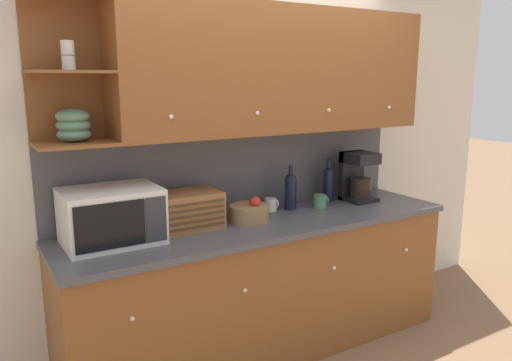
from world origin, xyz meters
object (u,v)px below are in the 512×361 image
object	(u,v)px
mug_blue_second	(271,204)
second_wine_bottle	(328,182)
coffee_maker	(357,176)
bread_box	(188,210)
microwave	(111,216)
wine_bottle	(291,189)
mug	(320,201)
fruit_basket	(250,212)

from	to	relation	value
mug_blue_second	second_wine_bottle	xyz separation A→B (m)	(0.52, 0.00, 0.10)
coffee_maker	mug_blue_second	bearing A→B (deg)	173.82
bread_box	coffee_maker	size ratio (longest dim) A/B	1.06
microwave	second_wine_bottle	size ratio (longest dim) A/B	1.63
wine_bottle	second_wine_bottle	size ratio (longest dim) A/B	0.97
mug	coffee_maker	xyz separation A→B (m)	(0.38, 0.03, 0.14)
fruit_basket	wine_bottle	distance (m)	0.43
microwave	wine_bottle	distance (m)	1.30
fruit_basket	wine_bottle	bearing A→B (deg)	15.24
coffee_maker	wine_bottle	bearing A→B (deg)	175.46
bread_box	coffee_maker	xyz separation A→B (m)	(1.40, -0.01, 0.07)
mug_blue_second	coffee_maker	distance (m)	0.76
microwave	wine_bottle	bearing A→B (deg)	3.54
microwave	mug_blue_second	world-z (taller)	microwave
microwave	bread_box	world-z (taller)	microwave
wine_bottle	mug	xyz separation A→B (m)	(0.21, -0.08, -0.10)
bread_box	coffee_maker	distance (m)	1.41
microwave	mug_blue_second	xyz separation A→B (m)	(1.16, 0.11, -0.11)
mug	second_wine_bottle	bearing A→B (deg)	35.10
microwave	mug_blue_second	bearing A→B (deg)	5.60
mug_blue_second	bread_box	bearing A→B (deg)	-173.95
mug	coffee_maker	distance (m)	0.41
microwave	coffee_maker	bearing A→B (deg)	1.02
microwave	coffee_maker	size ratio (longest dim) A/B	1.43
bread_box	mug	world-z (taller)	bread_box
mug_blue_second	fruit_basket	bearing A→B (deg)	-151.11
wine_bottle	fruit_basket	bearing A→B (deg)	-164.76
bread_box	fruit_basket	size ratio (longest dim) A/B	1.51
microwave	second_wine_bottle	distance (m)	1.68
fruit_basket	mug	bearing A→B (deg)	2.70
second_wine_bottle	wine_bottle	bearing A→B (deg)	-174.46
mug_blue_second	coffee_maker	bearing A→B (deg)	-6.18
mug	bread_box	bearing A→B (deg)	177.55
microwave	mug	bearing A→B (deg)	-0.04
mug_blue_second	coffee_maker	xyz separation A→B (m)	(0.74, -0.08, 0.14)
bread_box	wine_bottle	xyz separation A→B (m)	(0.81, 0.04, 0.03)
mug_blue_second	mug	size ratio (longest dim) A/B	0.90
coffee_maker	microwave	bearing A→B (deg)	-178.98
coffee_maker	second_wine_bottle	bearing A→B (deg)	158.70
mug	coffee_maker	bearing A→B (deg)	5.17
bread_box	mug_blue_second	size ratio (longest dim) A/B	4.07
second_wine_bottle	coffee_maker	bearing A→B (deg)	-21.30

